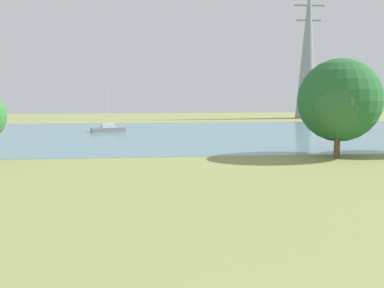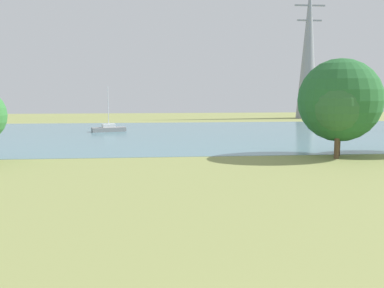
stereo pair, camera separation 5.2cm
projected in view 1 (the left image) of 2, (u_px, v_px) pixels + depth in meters
name	position (u px, v px, depth m)	size (l,w,h in m)	color
ground_plane	(186.00, 175.00, 30.38)	(160.00, 160.00, 0.00)	#8C9351
water_surface	(169.00, 134.00, 58.02)	(140.00, 40.00, 0.02)	slate
sailboat_gray	(108.00, 129.00, 61.21)	(5.03, 2.94, 6.45)	gray
tree_east_far	(338.00, 105.00, 36.84)	(4.91, 4.91, 7.15)	brown
tree_east_near	(339.00, 100.00, 38.19)	(7.46, 7.46, 8.83)	brown
electricity_pylon	(308.00, 49.00, 88.34)	(6.40, 4.40, 29.02)	gray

